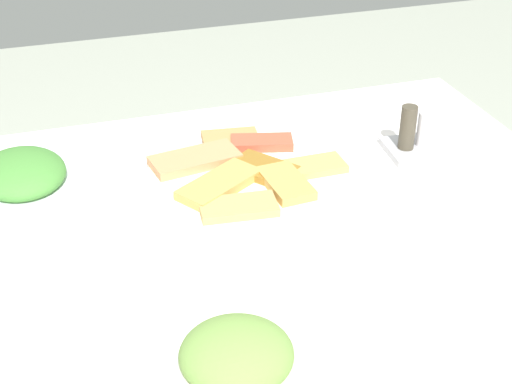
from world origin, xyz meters
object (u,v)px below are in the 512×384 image
at_px(dining_table, 260,284).
at_px(fork, 21,304).
at_px(paper_napkin, 22,316).
at_px(salad_plate_rice, 22,177).
at_px(condiment_caddy, 415,139).
at_px(salad_plate_greens, 237,360).
at_px(spoon, 23,324).
at_px(pide_platter, 248,176).

bearing_deg(dining_table, fork, 12.56).
bearing_deg(dining_table, paper_napkin, 15.55).
bearing_deg(paper_napkin, salad_plate_rice, -92.89).
distance_m(paper_napkin, condiment_caddy, 0.67).
height_order(salad_plate_greens, paper_napkin, salad_plate_greens).
relative_size(dining_table, salad_plate_greens, 4.70).
bearing_deg(paper_napkin, dining_table, -164.45).
distance_m(fork, spoon, 0.04).
distance_m(pide_platter, condiment_caddy, 0.29).
bearing_deg(salad_plate_greens, paper_napkin, -36.48).
bearing_deg(condiment_caddy, paper_napkin, 19.80).
height_order(dining_table, salad_plate_greens, salad_plate_greens).
bearing_deg(pide_platter, fork, 30.32).
bearing_deg(spoon, pide_platter, -137.53).
relative_size(dining_table, fork, 5.78).
relative_size(pide_platter, salad_plate_greens, 1.50).
height_order(pide_platter, fork, pide_platter).
bearing_deg(dining_table, salad_plate_rice, -35.33).
distance_m(dining_table, salad_plate_rice, 0.39).
bearing_deg(spoon, salad_plate_rice, -84.84).
bearing_deg(pide_platter, salad_plate_greens, 71.32).
relative_size(dining_table, salad_plate_rice, 4.30).
height_order(paper_napkin, spoon, spoon).
bearing_deg(paper_napkin, spoon, 90.00).
xyz_separation_m(pide_platter, spoon, (0.35, 0.24, -0.00)).
relative_size(fork, condiment_caddy, 1.81).
xyz_separation_m(paper_napkin, fork, (0.00, -0.02, 0.00)).
distance_m(pide_platter, paper_napkin, 0.41).
bearing_deg(salad_plate_rice, salad_plate_greens, 113.20).
distance_m(pide_platter, spoon, 0.42).
bearing_deg(spoon, paper_napkin, -82.10).
relative_size(dining_table, paper_napkin, 7.43).
bearing_deg(paper_napkin, fork, -90.00).
bearing_deg(condiment_caddy, dining_table, 24.05).
distance_m(paper_napkin, spoon, 0.02).
xyz_separation_m(salad_plate_greens, condiment_caddy, (-0.41, -0.39, 0.01)).
height_order(spoon, condiment_caddy, condiment_caddy).
bearing_deg(pide_platter, condiment_caddy, -178.48).
bearing_deg(fork, condiment_caddy, -154.07).
distance_m(dining_table, spoon, 0.36).
xyz_separation_m(pide_platter, salad_plate_greens, (0.13, 0.38, 0.01)).
xyz_separation_m(pide_platter, paper_napkin, (0.35, 0.22, -0.01)).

